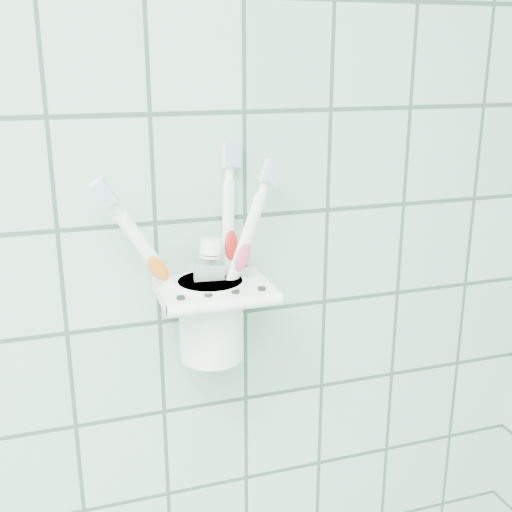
{
  "coord_description": "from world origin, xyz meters",
  "views": [
    {
      "loc": [
        0.5,
        0.53,
        1.54
      ],
      "look_at": [
        0.69,
        1.1,
        1.35
      ],
      "focal_mm": 45.0,
      "sensor_mm": 36.0,
      "label": 1
    }
  ],
  "objects_px": {
    "holder_bracket": "(214,291)",
    "toothbrush_pink": "(211,247)",
    "toothbrush_orange": "(204,257)",
    "toothpaste_tube": "(204,290)",
    "cup": "(211,316)",
    "toothbrush_blue": "(225,251)"
  },
  "relations": [
    {
      "from": "toothbrush_pink",
      "to": "toothpaste_tube",
      "type": "xyz_separation_m",
      "value": [
        -0.01,
        -0.02,
        -0.04
      ]
    },
    {
      "from": "holder_bracket",
      "to": "toothbrush_orange",
      "type": "distance_m",
      "value": 0.04
    },
    {
      "from": "holder_bracket",
      "to": "toothbrush_orange",
      "type": "relative_size",
      "value": 0.54
    },
    {
      "from": "toothbrush_pink",
      "to": "toothbrush_orange",
      "type": "distance_m",
      "value": 0.03
    },
    {
      "from": "toothbrush_orange",
      "to": "holder_bracket",
      "type": "bearing_deg",
      "value": 26.32
    },
    {
      "from": "cup",
      "to": "toothbrush_blue",
      "type": "distance_m",
      "value": 0.07
    },
    {
      "from": "cup",
      "to": "toothbrush_orange",
      "type": "height_order",
      "value": "toothbrush_orange"
    },
    {
      "from": "cup",
      "to": "toothpaste_tube",
      "type": "height_order",
      "value": "toothpaste_tube"
    },
    {
      "from": "toothbrush_orange",
      "to": "toothbrush_blue",
      "type": "bearing_deg",
      "value": 12.92
    },
    {
      "from": "cup",
      "to": "toothbrush_pink",
      "type": "bearing_deg",
      "value": 70.4
    },
    {
      "from": "holder_bracket",
      "to": "toothbrush_pink",
      "type": "distance_m",
      "value": 0.05
    },
    {
      "from": "holder_bracket",
      "to": "toothbrush_pink",
      "type": "relative_size",
      "value": 0.54
    },
    {
      "from": "holder_bracket",
      "to": "cup",
      "type": "height_order",
      "value": "same"
    },
    {
      "from": "cup",
      "to": "toothbrush_blue",
      "type": "relative_size",
      "value": 0.4
    },
    {
      "from": "holder_bracket",
      "to": "toothbrush_blue",
      "type": "distance_m",
      "value": 0.05
    },
    {
      "from": "holder_bracket",
      "to": "cup",
      "type": "xyz_separation_m",
      "value": [
        -0.0,
        0.0,
        -0.03
      ]
    },
    {
      "from": "toothbrush_pink",
      "to": "toothbrush_blue",
      "type": "bearing_deg",
      "value": -46.17
    },
    {
      "from": "toothbrush_blue",
      "to": "toothpaste_tube",
      "type": "relative_size",
      "value": 1.74
    },
    {
      "from": "holder_bracket",
      "to": "cup",
      "type": "distance_m",
      "value": 0.03
    },
    {
      "from": "toothbrush_pink",
      "to": "toothpaste_tube",
      "type": "bearing_deg",
      "value": -124.83
    },
    {
      "from": "toothbrush_blue",
      "to": "toothbrush_orange",
      "type": "relative_size",
      "value": 1.03
    },
    {
      "from": "cup",
      "to": "toothbrush_orange",
      "type": "xyz_separation_m",
      "value": [
        -0.01,
        -0.01,
        0.07
      ]
    }
  ]
}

